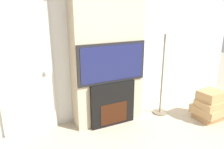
% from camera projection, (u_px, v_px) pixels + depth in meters
% --- Properties ---
extents(wall_back, '(6.00, 0.06, 2.70)m').
position_uv_depth(wall_back, '(102.00, 41.00, 3.67)').
color(wall_back, silver).
rests_on(wall_back, ground_plane).
extents(chimney_breast, '(1.16, 0.37, 2.70)m').
position_uv_depth(chimney_breast, '(107.00, 43.00, 3.49)').
color(chimney_breast, '#BCAD8E').
rests_on(chimney_breast, ground_plane).
extents(fireplace, '(0.77, 0.15, 0.75)m').
position_uv_depth(fireplace, '(112.00, 104.00, 3.62)').
color(fireplace, black).
rests_on(fireplace, ground_plane).
extents(television, '(1.15, 0.07, 0.64)m').
position_uv_depth(television, '(112.00, 63.00, 3.41)').
color(television, black).
rests_on(television, fireplace).
extents(floor_lamp, '(0.29, 0.29, 1.59)m').
position_uv_depth(floor_lamp, '(164.00, 48.00, 3.74)').
color(floor_lamp, '#726651').
rests_on(floor_lamp, ground_plane).
extents(box_stack, '(0.52, 0.50, 0.53)m').
position_uv_depth(box_stack, '(209.00, 106.00, 3.82)').
color(box_stack, '#A37A4C').
rests_on(box_stack, ground_plane).
extents(entry_door, '(0.80, 0.09, 1.99)m').
position_uv_depth(entry_door, '(25.00, 72.00, 3.21)').
color(entry_door, beige).
rests_on(entry_door, ground_plane).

